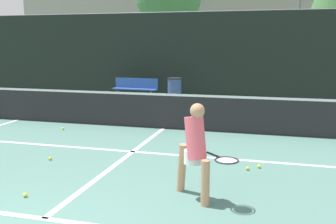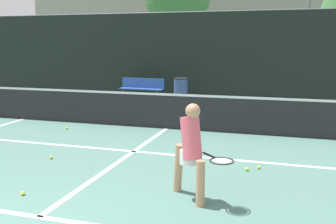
{
  "view_description": "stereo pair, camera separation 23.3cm",
  "coord_description": "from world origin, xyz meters",
  "px_view_note": "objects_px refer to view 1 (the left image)",
  "views": [
    {
      "loc": [
        2.84,
        -3.08,
        2.27
      ],
      "look_at": [
        0.86,
        4.11,
        0.95
      ],
      "focal_mm": 42.0,
      "sensor_mm": 36.0,
      "label": 1
    },
    {
      "loc": [
        3.06,
        -3.02,
        2.27
      ],
      "look_at": [
        0.86,
        4.11,
        0.95
      ],
      "focal_mm": 42.0,
      "sensor_mm": 36.0,
      "label": 2
    }
  ],
  "objects_px": {
    "player_practicing": "(195,147)",
    "courtside_bench": "(135,88)",
    "trash_bin": "(175,90)",
    "parked_car": "(323,80)"
  },
  "relations": [
    {
      "from": "player_practicing",
      "to": "courtside_bench",
      "type": "bearing_deg",
      "value": 159.59
    },
    {
      "from": "player_practicing",
      "to": "trash_bin",
      "type": "height_order",
      "value": "player_practicing"
    },
    {
      "from": "player_practicing",
      "to": "parked_car",
      "type": "height_order",
      "value": "player_practicing"
    },
    {
      "from": "trash_bin",
      "to": "player_practicing",
      "type": "bearing_deg",
      "value": -73.81
    },
    {
      "from": "player_practicing",
      "to": "parked_car",
      "type": "xyz_separation_m",
      "value": [
        3.23,
        14.21,
        -0.22
      ]
    },
    {
      "from": "courtside_bench",
      "to": "parked_car",
      "type": "bearing_deg",
      "value": 35.82
    },
    {
      "from": "courtside_bench",
      "to": "trash_bin",
      "type": "height_order",
      "value": "trash_bin"
    },
    {
      "from": "player_practicing",
      "to": "trash_bin",
      "type": "relative_size",
      "value": 1.53
    },
    {
      "from": "courtside_bench",
      "to": "trash_bin",
      "type": "relative_size",
      "value": 1.98
    },
    {
      "from": "trash_bin",
      "to": "courtside_bench",
      "type": "bearing_deg",
      "value": 173.27
    }
  ]
}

